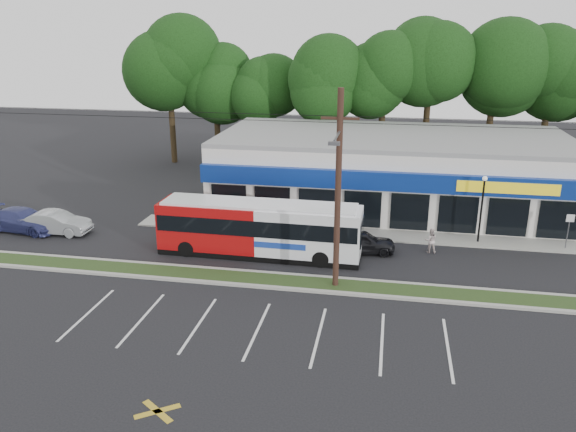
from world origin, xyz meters
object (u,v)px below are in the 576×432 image
(pedestrian_a, at_px, (331,226))
(car_dark, at_px, (361,242))
(utility_pole, at_px, (335,185))
(lamp_post, at_px, (482,202))
(car_blue, at_px, (23,220))
(car_silver, at_px, (56,223))
(metrobus, at_px, (259,228))
(sign_post, at_px, (569,225))
(pedestrian_b, at_px, (431,240))

(pedestrian_a, bearing_deg, car_dark, 135.79)
(utility_pole, distance_m, pedestrian_a, 8.20)
(lamp_post, xyz_separation_m, car_blue, (-28.88, -3.12, -1.93))
(lamp_post, bearing_deg, car_silver, -173.10)
(metrobus, bearing_deg, car_silver, 176.34)
(utility_pole, xyz_separation_m, pedestrian_a, (-0.83, 6.79, -4.53))
(utility_pole, distance_m, car_blue, 21.76)
(pedestrian_a, bearing_deg, sign_post, -179.20)
(car_dark, bearing_deg, sign_post, -84.05)
(car_silver, bearing_deg, pedestrian_a, -84.28)
(lamp_post, bearing_deg, sign_post, -2.58)
(car_dark, height_order, car_blue, car_blue)
(pedestrian_b, bearing_deg, utility_pole, 41.72)
(utility_pole, bearing_deg, lamp_post, 43.95)
(metrobus, relative_size, car_dark, 3.00)
(lamp_post, bearing_deg, car_blue, -173.83)
(pedestrian_a, bearing_deg, pedestrian_b, 167.47)
(lamp_post, distance_m, pedestrian_a, 9.24)
(lamp_post, distance_m, car_blue, 29.11)
(pedestrian_a, bearing_deg, car_blue, 3.13)
(metrobus, relative_size, car_blue, 2.31)
(sign_post, distance_m, car_blue, 34.01)
(pedestrian_b, bearing_deg, metrobus, 6.24)
(pedestrian_a, bearing_deg, metrobus, 37.57)
(car_blue, bearing_deg, pedestrian_b, -80.24)
(sign_post, bearing_deg, car_dark, -167.63)
(car_blue, bearing_deg, metrobus, -86.62)
(sign_post, height_order, pedestrian_a, sign_post)
(lamp_post, bearing_deg, utility_pole, -136.05)
(utility_pole, bearing_deg, pedestrian_b, 47.99)
(car_dark, relative_size, car_blue, 0.77)
(utility_pole, bearing_deg, sign_post, 30.15)
(car_silver, bearing_deg, utility_pole, -105.47)
(sign_post, relative_size, metrobus, 0.19)
(sign_post, relative_size, pedestrian_b, 1.49)
(lamp_post, height_order, pedestrian_b, lamp_post)
(car_silver, relative_size, pedestrian_a, 2.50)
(car_silver, distance_m, pedestrian_b, 23.54)
(metrobus, bearing_deg, sign_post, 13.80)
(metrobus, xyz_separation_m, car_dark, (5.79, 1.44, -1.00))
(utility_pole, height_order, car_dark, utility_pole)
(pedestrian_b, bearing_deg, car_silver, -3.63)
(sign_post, bearing_deg, lamp_post, 177.42)
(lamp_post, height_order, metrobus, lamp_post)
(metrobus, distance_m, car_dark, 6.05)
(metrobus, distance_m, car_silver, 13.79)
(metrobus, distance_m, car_blue, 16.16)
(lamp_post, distance_m, pedestrian_b, 4.14)
(car_silver, bearing_deg, sign_post, -85.78)
(utility_pole, bearing_deg, car_silver, 165.72)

